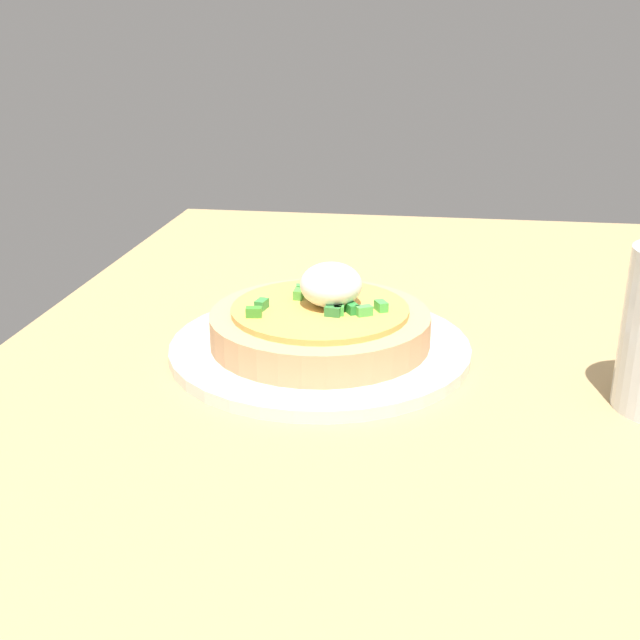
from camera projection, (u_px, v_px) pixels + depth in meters
dining_table at (473, 359)px, 69.45cm from camera, size 94.62×82.03×3.25cm
plate at (320, 348)px, 66.35cm from camera, size 25.37×25.37×1.04cm
pizza at (321, 322)px, 65.53cm from camera, size 18.51×18.51×6.86cm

